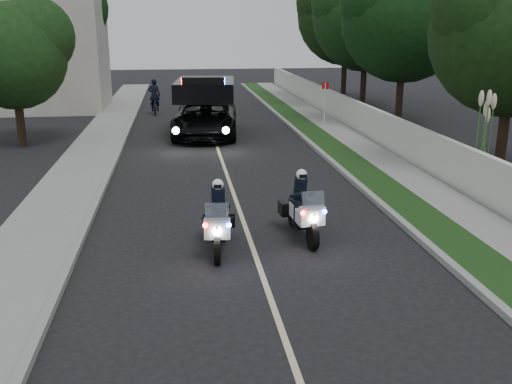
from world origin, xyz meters
TOP-DOWN VIEW (x-y plane):
  - ground at (0.00, 0.00)m, footprint 120.00×120.00m
  - curb_right at (4.10, 10.00)m, footprint 0.20×60.00m
  - grass_verge at (4.80, 10.00)m, footprint 1.20×60.00m
  - sidewalk_right at (6.10, 10.00)m, footprint 1.40×60.00m
  - property_wall at (7.10, 10.00)m, footprint 0.22×60.00m
  - curb_left at (-4.10, 10.00)m, footprint 0.20×60.00m
  - sidewalk_left at (-5.20, 10.00)m, footprint 2.00×60.00m
  - building_far at (-10.00, 26.00)m, footprint 8.00×6.00m
  - lane_marking at (0.00, 10.00)m, footprint 0.12×50.00m
  - police_moto_left at (-0.80, 1.08)m, footprint 0.89×2.04m
  - police_moto_right at (1.31, 1.65)m, footprint 0.86×2.06m
  - police_suv at (-0.34, 15.76)m, footprint 3.52×6.54m
  - bicycle at (-2.95, 23.06)m, footprint 0.65×1.68m
  - cyclist at (-2.95, 23.06)m, footprint 0.72×0.53m
  - sign_post at (6.00, 17.98)m, footprint 0.48×0.48m
  - pampas_far at (7.60, 4.74)m, footprint 1.42×1.42m
  - tree_right_a at (9.55, 6.98)m, footprint 7.05×7.05m
  - tree_right_c at (9.64, 16.93)m, footprint 6.87×6.87m
  - tree_right_d at (9.77, 23.32)m, footprint 7.71×7.71m
  - tree_right_e at (9.92, 28.13)m, footprint 7.95×7.95m
  - tree_left_near at (-8.38, 14.41)m, footprint 5.34×5.34m
  - tree_left_far at (-9.11, 27.29)m, footprint 7.25×7.25m

SIDE VIEW (x-z plane):
  - ground at x=0.00m, z-range 0.00..0.00m
  - police_moto_left at x=-0.80m, z-range -0.84..0.84m
  - police_moto_right at x=1.31m, z-range -0.85..0.85m
  - police_suv at x=-0.34m, z-range -1.53..1.53m
  - bicycle at x=-2.95m, z-range -0.43..0.43m
  - cyclist at x=-2.95m, z-range -0.94..0.94m
  - sign_post at x=6.00m, z-range -1.16..1.16m
  - pampas_far at x=7.60m, z-range -1.81..1.81m
  - tree_right_a at x=9.55m, z-range -4.69..4.69m
  - tree_right_c at x=9.64m, z-range -5.23..5.23m
  - tree_right_d at x=9.77m, z-range -5.40..5.40m
  - tree_right_e at x=9.92m, z-range -5.54..5.54m
  - tree_left_near at x=-8.38m, z-range -3.72..3.72m
  - tree_left_far at x=-9.11m, z-range -4.95..4.95m
  - lane_marking at x=0.00m, z-range 0.00..0.01m
  - curb_right at x=4.10m, z-range 0.00..0.15m
  - curb_left at x=-4.10m, z-range 0.00..0.15m
  - grass_verge at x=4.80m, z-range 0.00..0.16m
  - sidewalk_right at x=6.10m, z-range 0.00..0.16m
  - sidewalk_left at x=-5.20m, z-range 0.00..0.16m
  - property_wall at x=7.10m, z-range 0.00..1.50m
  - building_far at x=-10.00m, z-range 0.00..7.00m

